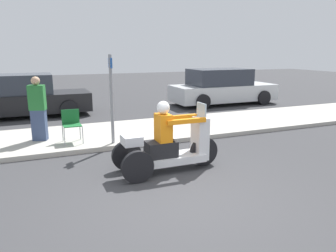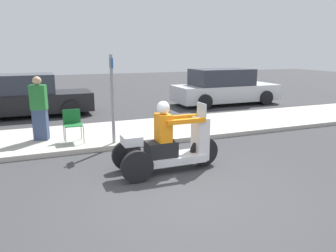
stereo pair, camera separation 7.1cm
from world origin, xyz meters
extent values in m
plane|color=#38383A|center=(0.00, 0.00, 0.00)|extent=(60.00, 60.00, 0.00)
cube|color=#B2ADA3|center=(0.00, 4.60, 0.06)|extent=(28.00, 2.80, 0.12)
cylinder|color=black|center=(1.16, 1.40, 0.31)|extent=(0.62, 0.10, 0.62)
cylinder|color=black|center=(-0.44, 1.03, 0.31)|extent=(0.62, 0.10, 0.62)
cylinder|color=black|center=(-0.44, 1.78, 0.31)|extent=(0.62, 0.10, 0.62)
cube|color=silver|center=(0.33, 1.40, 0.25)|extent=(1.52, 0.52, 0.15)
cube|color=black|center=(0.18, 1.40, 0.48)|extent=(0.61, 0.41, 0.32)
cube|color=silver|center=(1.06, 1.40, 0.62)|extent=(0.24, 0.41, 0.89)
cube|color=silver|center=(1.08, 1.40, 1.21)|extent=(0.03, 0.37, 0.30)
cube|color=silver|center=(-0.43, 1.40, 0.73)|extent=(0.36, 0.41, 0.18)
cube|color=orange|center=(0.23, 1.40, 0.92)|extent=(0.26, 0.38, 0.55)
sphere|color=white|center=(0.23, 1.40, 1.32)|extent=(0.26, 0.26, 0.26)
cube|color=#726656|center=(0.36, 1.28, 0.48)|extent=(0.14, 0.14, 0.32)
cube|color=#726656|center=(0.36, 1.52, 0.48)|extent=(0.14, 0.14, 0.32)
cube|color=orange|center=(0.64, 1.20, 1.05)|extent=(0.83, 0.09, 0.09)
cube|color=orange|center=(0.64, 1.60, 1.05)|extent=(0.83, 0.09, 0.09)
cube|color=#38476B|center=(-2.02, 4.47, 0.52)|extent=(0.41, 0.33, 0.80)
cube|color=#267233|center=(-2.02, 4.47, 1.24)|extent=(0.45, 0.35, 0.63)
sphere|color=tan|center=(-2.02, 4.47, 1.67)|extent=(0.22, 0.22, 0.22)
cylinder|color=#A5A8AD|center=(-1.48, 3.68, 0.34)|extent=(0.02, 0.02, 0.44)
cylinder|color=#A5A8AD|center=(-1.04, 3.68, 0.34)|extent=(0.02, 0.02, 0.44)
cylinder|color=#A5A8AD|center=(-1.48, 4.12, 0.34)|extent=(0.02, 0.02, 0.44)
cylinder|color=#A5A8AD|center=(-1.04, 4.12, 0.34)|extent=(0.02, 0.02, 0.44)
cube|color=#19662D|center=(-1.26, 3.90, 0.57)|extent=(0.44, 0.44, 0.02)
cube|color=#19662D|center=(-1.26, 4.12, 0.75)|extent=(0.44, 0.03, 0.38)
cube|color=black|center=(-2.51, 8.66, 0.52)|extent=(4.88, 1.74, 0.68)
cube|color=#2D333D|center=(-2.76, 8.66, 1.21)|extent=(2.68, 1.56, 0.70)
cylinder|color=black|center=(-0.93, 7.79, 0.32)|extent=(0.64, 0.22, 0.64)
cylinder|color=black|center=(-0.93, 9.53, 0.32)|extent=(0.64, 0.22, 0.64)
cube|color=silver|center=(5.97, 8.35, 0.53)|extent=(4.79, 1.82, 0.70)
cube|color=#2D333D|center=(5.73, 8.35, 1.24)|extent=(2.63, 1.64, 0.72)
cylinder|color=black|center=(7.52, 7.44, 0.32)|extent=(0.64, 0.22, 0.64)
cylinder|color=black|center=(7.52, 9.26, 0.32)|extent=(0.64, 0.22, 0.64)
cylinder|color=black|center=(4.41, 7.44, 0.32)|extent=(0.64, 0.22, 0.64)
cylinder|color=black|center=(4.41, 9.26, 0.32)|extent=(0.64, 0.22, 0.64)
cylinder|color=gray|center=(-0.33, 3.45, 1.22)|extent=(0.08, 0.08, 2.20)
cube|color=#1E51AD|center=(-0.33, 3.45, 2.12)|extent=(0.02, 0.36, 0.24)
camera|label=1|loc=(-2.12, -4.47, 2.42)|focal=35.00mm
camera|label=2|loc=(-2.05, -4.49, 2.42)|focal=35.00mm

